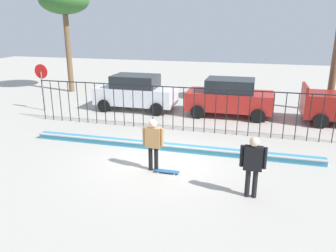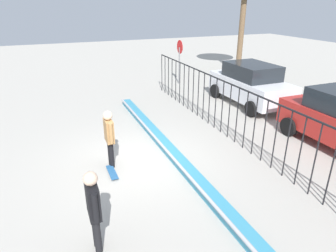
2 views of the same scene
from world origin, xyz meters
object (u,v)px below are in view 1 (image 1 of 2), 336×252
skateboarder (153,140)px  parked_car_white (136,92)px  camera_operator (253,162)px  parked_car_red (230,97)px  palm_tree_short (64,2)px  stop_sign (42,81)px  skateboard (167,171)px

skateboarder → parked_car_white: size_ratio=0.40×
camera_operator → parked_car_red: (-1.37, 8.30, -0.08)m
palm_tree_short → skateboarder: bearing=-49.2°
parked_car_red → stop_sign: 9.91m
skateboarder → stop_sign: (-8.03, 5.80, 0.59)m
camera_operator → parked_car_red: bearing=-18.1°
palm_tree_short → camera_operator: bearing=-43.4°
skateboard → palm_tree_short: bearing=153.5°
camera_operator → palm_tree_short: 17.81m
skateboard → camera_operator: 2.93m
camera_operator → parked_car_white: 10.43m
skateboarder → palm_tree_short: (-9.37, 10.85, 4.79)m
palm_tree_short → stop_sign: bearing=-75.1°
camera_operator → palm_tree_short: palm_tree_short is taller
skateboarder → parked_car_red: (1.74, 7.36, -0.06)m
skateboarder → parked_car_red: 7.56m
parked_car_white → camera_operator: bearing=-49.9°
camera_operator → stop_sign: (-11.13, 6.74, 0.57)m
skateboard → parked_car_red: size_ratio=0.19×
stop_sign → palm_tree_short: palm_tree_short is taller
parked_car_red → palm_tree_short: bearing=163.7°
skateboard → palm_tree_short: palm_tree_short is taller
skateboarder → camera_operator: 3.24m
parked_car_red → stop_sign: stop_sign is taller
camera_operator → parked_car_white: (-6.40, 8.24, -0.08)m
skateboarder → parked_car_white: bearing=95.5°
skateboarder → parked_car_white: parked_car_white is taller
camera_operator → skateboarder: bearing=45.6°
skateboarder → stop_sign: stop_sign is taller
stop_sign → parked_car_red: bearing=9.1°
camera_operator → parked_car_white: bearing=10.4°
skateboard → camera_operator: bearing=3.6°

